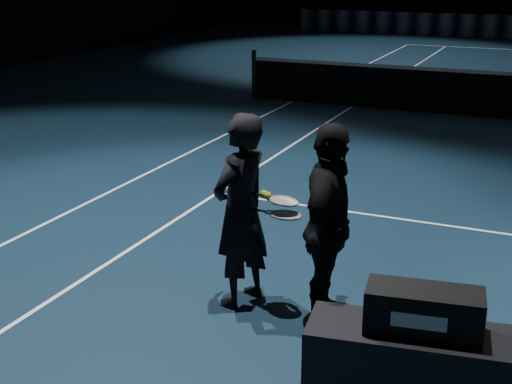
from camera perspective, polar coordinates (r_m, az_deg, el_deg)
net_post_left at (r=16.21m, az=-0.17°, el=9.36°), size 0.10×0.10×1.10m
player_bench at (r=5.51m, az=12.96°, el=-13.06°), size 1.72×0.79×0.50m
racket_bag at (r=5.31m, az=13.28°, el=-9.23°), size 0.87×0.47×0.33m
bag_signature at (r=5.15m, az=12.89°, el=-10.10°), size 0.38×0.06×0.11m
player_a at (r=6.41m, az=-1.23°, el=-1.53°), size 0.59×0.75×1.80m
player_b at (r=6.06m, az=5.77°, el=-2.83°), size 0.53×1.09×1.80m
racket_lower at (r=6.20m, az=2.38°, el=-1.86°), size 0.70×0.28×0.03m
racket_upper at (r=6.21m, az=2.15°, el=-0.71°), size 0.68×0.23×0.10m
tennis_balls at (r=6.23m, az=0.82°, el=-0.05°), size 0.12×0.10×0.12m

